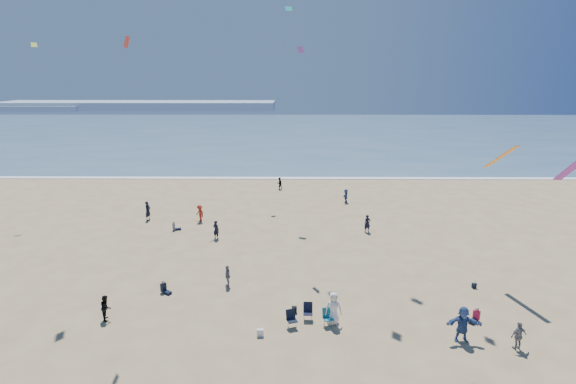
{
  "coord_description": "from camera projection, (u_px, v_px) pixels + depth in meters",
  "views": [
    {
      "loc": [
        2.2,
        -13.89,
        13.45
      ],
      "look_at": [
        2.0,
        8.0,
        7.75
      ],
      "focal_mm": 28.0,
      "sensor_mm": 36.0,
      "label": 1
    }
  ],
  "objects": [
    {
      "name": "headland_near",
      "position": [
        34.0,
        108.0,
        177.12
      ],
      "size": [
        40.0,
        14.0,
        2.0
      ],
      "primitive_type": "cube",
      "color": "#7A8EA8",
      "rests_on": "ground"
    },
    {
      "name": "navy_bag",
      "position": [
        474.0,
        286.0,
        29.24
      ],
      "size": [
        0.28,
        0.18,
        0.34
      ],
      "primitive_type": "cube",
      "color": "black",
      "rests_on": "ground"
    },
    {
      "name": "black_backpack",
      "position": [
        294.0,
        310.0,
        26.19
      ],
      "size": [
        0.3,
        0.22,
        0.38
      ],
      "primitive_type": "cube",
      "color": "black",
      "rests_on": "ground"
    },
    {
      "name": "kites_aloft",
      "position": [
        418.0,
        30.0,
        24.53
      ],
      "size": [
        47.52,
        46.91,
        25.68
      ],
      "color": "purple",
      "rests_on": "ground"
    },
    {
      "name": "ocean",
      "position": [
        283.0,
        132.0,
        108.77
      ],
      "size": [
        220.0,
        100.0,
        0.06
      ],
      "primitive_type": "cube",
      "color": "#476B84",
      "rests_on": "ground"
    },
    {
      "name": "seated_group",
      "position": [
        265.0,
        319.0,
        24.7
      ],
      "size": [
        21.97,
        28.81,
        0.84
      ],
      "color": "silver",
      "rests_on": "ground"
    },
    {
      "name": "headland_far",
      "position": [
        139.0,
        106.0,
        181.47
      ],
      "size": [
        110.0,
        20.0,
        3.2
      ],
      "primitive_type": "cube",
      "color": "#7A8EA8",
      "rests_on": "ground"
    },
    {
      "name": "standing_flyers",
      "position": [
        319.0,
        261.0,
        31.38
      ],
      "size": [
        26.0,
        41.53,
        1.93
      ],
      "color": "gray",
      "rests_on": "ground"
    },
    {
      "name": "white_tote",
      "position": [
        260.0,
        333.0,
        23.83
      ],
      "size": [
        0.35,
        0.2,
        0.4
      ],
      "primitive_type": "cube",
      "color": "silver",
      "rests_on": "ground"
    },
    {
      "name": "chair_cluster",
      "position": [
        309.0,
        317.0,
        24.85
      ],
      "size": [
        2.75,
        1.49,
        1.0
      ],
      "color": "black",
      "rests_on": "ground"
    },
    {
      "name": "surf_line",
      "position": [
        276.0,
        178.0,
        60.38
      ],
      "size": [
        220.0,
        1.2,
        0.08
      ],
      "primitive_type": "cube",
      "color": "white",
      "rests_on": "ground"
    }
  ]
}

